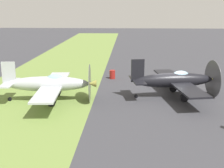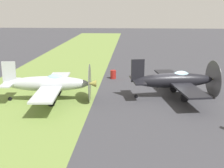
# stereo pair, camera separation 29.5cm
# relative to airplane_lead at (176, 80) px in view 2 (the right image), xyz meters

# --- Properties ---
(ground_plane) EXTENTS (160.00, 160.00, 0.00)m
(ground_plane) POSITION_rel_airplane_lead_xyz_m (-0.47, -0.55, -1.44)
(ground_plane) COLOR #38383D
(grass_verge) EXTENTS (120.00, 11.00, 0.01)m
(grass_verge) POSITION_rel_airplane_lead_xyz_m (-0.47, -12.22, -1.43)
(grass_verge) COLOR olive
(grass_verge) RESTS_ON ground
(airplane_lead) EXTENTS (9.69, 7.72, 3.43)m
(airplane_lead) POSITION_rel_airplane_lead_xyz_m (0.00, 0.00, 0.00)
(airplane_lead) COLOR black
(airplane_lead) RESTS_ON ground
(airplane_wingman) EXTENTS (9.48, 7.49, 3.37)m
(airplane_wingman) POSITION_rel_airplane_lead_xyz_m (1.71, -10.24, -0.02)
(airplane_wingman) COLOR #B2B7BC
(airplane_wingman) RESTS_ON ground
(fuel_drum) EXTENTS (0.60, 0.60, 0.90)m
(fuel_drum) POSITION_rel_airplane_lead_xyz_m (-6.26, -5.61, -0.99)
(fuel_drum) COLOR maroon
(fuel_drum) RESTS_ON ground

